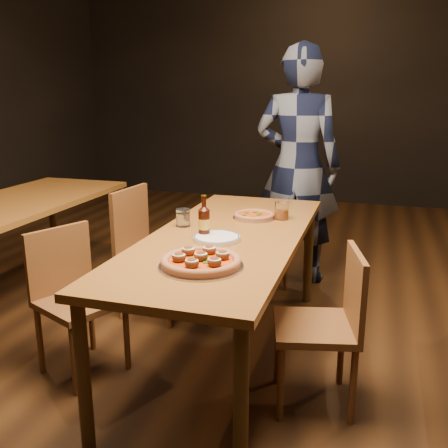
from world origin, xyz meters
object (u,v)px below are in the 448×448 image
(table_main, at_px, (227,246))
(water_glass, at_px, (183,218))
(amber_glass, at_px, (282,211))
(chair_main_nw, at_px, (80,301))
(table_left, at_px, (9,213))
(plate_stack, at_px, (217,238))
(diner, at_px, (298,166))
(chair_end, at_px, (279,230))
(pizza_margherita, at_px, (254,216))
(chair_main_e, at_px, (315,326))
(chair_main_sw, at_px, (157,250))
(pizza_meatball, at_px, (201,261))
(beer_bottle, at_px, (204,223))

(table_main, height_order, water_glass, water_glass)
(table_main, height_order, amber_glass, amber_glass)
(table_main, relative_size, chair_main_nw, 2.40)
(table_left, height_order, plate_stack, plate_stack)
(table_main, bearing_deg, chair_main_nw, -152.19)
(table_left, height_order, diner, diner)
(chair_end, bearing_deg, plate_stack, -72.15)
(table_left, xyz_separation_m, diner, (1.86, 1.11, 0.26))
(amber_glass, bearing_deg, table_left, -176.52)
(table_main, distance_m, pizza_margherita, 0.40)
(chair_main_e, xyz_separation_m, water_glass, (-0.82, 0.38, 0.39))
(chair_main_sw, distance_m, chair_end, 1.11)
(table_main, bearing_deg, pizza_meatball, -85.55)
(chair_main_nw, xyz_separation_m, chair_main_e, (1.25, 0.08, -0.00))
(chair_main_sw, height_order, pizza_margherita, chair_main_sw)
(plate_stack, relative_size, amber_glass, 2.28)
(water_glass, bearing_deg, beer_bottle, -42.87)
(beer_bottle, distance_m, diner, 1.53)
(amber_glass, bearing_deg, pizza_margherita, -170.32)
(chair_main_e, relative_size, pizza_margherita, 3.15)
(table_main, xyz_separation_m, chair_end, (0.04, 1.32, -0.26))
(chair_main_e, relative_size, beer_bottle, 3.68)
(table_left, bearing_deg, chair_main_sw, 7.25)
(chair_main_e, height_order, water_glass, water_glass)
(plate_stack, bearing_deg, diner, 83.35)
(chair_main_nw, xyz_separation_m, diner, (0.88, 1.78, 0.52))
(plate_stack, relative_size, water_glass, 2.40)
(chair_main_nw, distance_m, diner, 2.05)
(plate_stack, bearing_deg, table_left, 165.63)
(chair_main_nw, bearing_deg, pizza_margherita, -21.48)
(chair_main_nw, distance_m, chair_end, 1.85)
(pizza_meatball, distance_m, diner, 1.96)
(chair_main_e, bearing_deg, table_left, -118.33)
(chair_main_nw, bearing_deg, chair_main_sw, 18.25)
(pizza_meatball, height_order, water_glass, water_glass)
(table_left, relative_size, chair_main_nw, 2.40)
(chair_main_sw, distance_m, chair_main_e, 1.38)
(pizza_meatball, height_order, amber_glass, amber_glass)
(table_main, distance_m, pizza_meatball, 0.55)
(chair_main_e, relative_size, chair_end, 0.99)
(plate_stack, bearing_deg, chair_end, 87.69)
(table_left, xyz_separation_m, water_glass, (1.41, -0.22, 0.12))
(water_glass, bearing_deg, diner, 71.07)
(chair_main_nw, height_order, pizza_margherita, chair_main_nw)
(chair_main_nw, distance_m, amber_glass, 1.29)
(diner, bearing_deg, chair_main_nw, 65.10)
(chair_main_nw, xyz_separation_m, beer_bottle, (0.61, 0.28, 0.41))
(table_left, height_order, pizza_meatball, pizza_meatball)
(chair_main_nw, bearing_deg, pizza_meatball, -78.35)
(amber_glass, bearing_deg, diner, 93.57)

